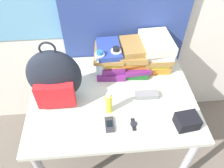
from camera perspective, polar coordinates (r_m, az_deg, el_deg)
The scene contains 12 objects.
desk at distance 1.51m, azimuth 0.00°, elevation -5.15°, with size 1.07×0.80×0.75m.
backpack at distance 1.33m, azimuth -14.77°, elevation 1.46°, with size 0.32×0.19×0.43m.
book_stack_left at distance 1.55m, azimuth -0.31°, elevation 6.66°, with size 0.23×0.28×0.20m.
book_stack_center at distance 1.57m, azimuth 5.58°, elevation 7.04°, with size 0.23×0.29×0.22m.
book_stack_right at distance 1.59m, azimuth 11.39°, elevation 8.23°, with size 0.22×0.28×0.24m.
water_bottle at distance 1.48m, azimuth -3.06°, elevation 4.86°, with size 0.06×0.06×0.23m.
sports_bottle at distance 1.51m, azimuth 1.06°, elevation 5.84°, with size 0.07×0.07×0.23m.
sunscreen_bottle at distance 1.30m, azimuth -0.84°, elevation -5.07°, with size 0.04×0.04×0.16m.
cell_phone at distance 1.29m, azimuth -0.66°, elevation -10.51°, with size 0.05×0.10×0.02m.
sunglasses_case at distance 1.43m, azimuth 9.01°, elevation -2.83°, with size 0.15×0.06×0.04m.
camera_pouch at distance 1.34m, azimuth 19.03°, elevation -9.16°, with size 0.14×0.12×0.08m.
wristwatch at distance 1.30m, azimuth 5.63°, elevation -10.38°, with size 0.04×0.09×0.01m.
Camera 1 is at (-0.08, -0.54, 1.84)m, focal length 35.00 mm.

